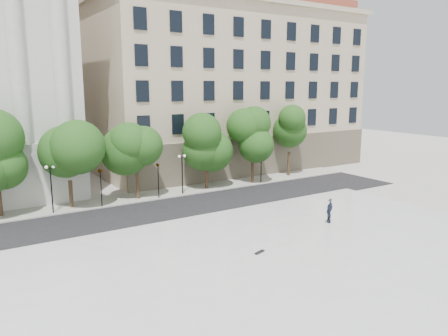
{
  "coord_description": "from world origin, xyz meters",
  "views": [
    {
      "loc": [
        -13.54,
        -17.18,
        11.25
      ],
      "look_at": [
        3.83,
        10.0,
        5.16
      ],
      "focal_mm": 35.0,
      "sensor_mm": 36.0,
      "label": 1
    }
  ],
  "objects_px": {
    "traffic_light_west": "(100,169)",
    "skateboard": "(260,252)",
    "person_lying": "(329,220)",
    "traffic_light_east": "(158,164)"
  },
  "relations": [
    {
      "from": "traffic_light_west",
      "to": "traffic_light_east",
      "type": "bearing_deg",
      "value": 0.0
    },
    {
      "from": "person_lying",
      "to": "skateboard",
      "type": "bearing_deg",
      "value": 169.97
    },
    {
      "from": "traffic_light_east",
      "to": "person_lying",
      "type": "height_order",
      "value": "traffic_light_east"
    },
    {
      "from": "traffic_light_west",
      "to": "skateboard",
      "type": "height_order",
      "value": "traffic_light_west"
    },
    {
      "from": "person_lying",
      "to": "traffic_light_east",
      "type": "bearing_deg",
      "value": 92.08
    },
    {
      "from": "skateboard",
      "to": "traffic_light_west",
      "type": "bearing_deg",
      "value": 87.76
    },
    {
      "from": "traffic_light_west",
      "to": "skateboard",
      "type": "xyz_separation_m",
      "value": [
        4.95,
        -17.87,
        -3.15
      ]
    },
    {
      "from": "traffic_light_west",
      "to": "person_lying",
      "type": "distance_m",
      "value": 20.94
    },
    {
      "from": "traffic_light_west",
      "to": "skateboard",
      "type": "distance_m",
      "value": 18.81
    },
    {
      "from": "person_lying",
      "to": "skateboard",
      "type": "distance_m",
      "value": 8.79
    }
  ]
}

